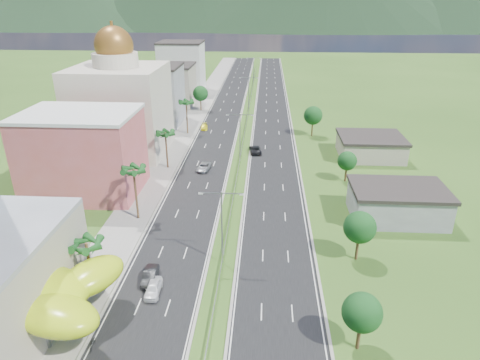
# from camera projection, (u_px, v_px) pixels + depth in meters

# --- Properties ---
(ground) EXTENTS (500.00, 500.00, 0.00)m
(ground) POSITION_uv_depth(u_px,v_px,m) (214.00, 310.00, 51.34)
(ground) COLOR #2D5119
(ground) RESTS_ON ground
(road_left) EXTENTS (11.00, 260.00, 0.04)m
(road_left) POSITION_uv_depth(u_px,v_px,m) (224.00, 115.00, 134.10)
(road_left) COLOR black
(road_left) RESTS_ON ground
(road_right) EXTENTS (11.00, 260.00, 0.04)m
(road_right) POSITION_uv_depth(u_px,v_px,m) (272.00, 116.00, 133.25)
(road_right) COLOR black
(road_right) RESTS_ON ground
(sidewalk_left) EXTENTS (7.00, 260.00, 0.12)m
(sidewalk_left) POSITION_uv_depth(u_px,v_px,m) (194.00, 114.00, 134.62)
(sidewalk_left) COLOR gray
(sidewalk_left) RESTS_ON ground
(median_guardrail) EXTENTS (0.10, 216.06, 0.76)m
(median_guardrail) POSITION_uv_depth(u_px,v_px,m) (245.00, 130.00, 116.96)
(median_guardrail) COLOR gray
(median_guardrail) RESTS_ON ground
(streetlight_median_b) EXTENTS (6.04, 0.25, 11.00)m
(streetlight_median_b) POSITION_uv_depth(u_px,v_px,m) (222.00, 220.00, 57.79)
(streetlight_median_b) COLOR gray
(streetlight_median_b) RESTS_ON ground
(streetlight_median_c) EXTENTS (6.04, 0.25, 11.00)m
(streetlight_median_c) POSITION_uv_depth(u_px,v_px,m) (240.00, 133.00, 94.39)
(streetlight_median_c) COLOR gray
(streetlight_median_c) RESTS_ON ground
(streetlight_median_d) EXTENTS (6.04, 0.25, 11.00)m
(streetlight_median_d) POSITION_uv_depth(u_px,v_px,m) (249.00, 91.00, 135.56)
(streetlight_median_d) COLOR gray
(streetlight_median_d) RESTS_ON ground
(streetlight_median_e) EXTENTS (6.04, 0.25, 11.00)m
(streetlight_median_e) POSITION_uv_depth(u_px,v_px,m) (253.00, 68.00, 176.73)
(streetlight_median_e) COLOR gray
(streetlight_median_e) RESTS_ON ground
(lime_canopy) EXTENTS (18.00, 15.00, 7.40)m
(lime_canopy) POSITION_uv_depth(u_px,v_px,m) (28.00, 291.00, 46.81)
(lime_canopy) COLOR #B0CF14
(lime_canopy) RESTS_ON ground
(pink_shophouse) EXTENTS (20.00, 15.00, 15.00)m
(pink_shophouse) POSITION_uv_depth(u_px,v_px,m) (83.00, 155.00, 79.21)
(pink_shophouse) COLOR #C1544F
(pink_shophouse) RESTS_ON ground
(domed_building) EXTENTS (20.00, 20.00, 28.70)m
(domed_building) POSITION_uv_depth(u_px,v_px,m) (121.00, 105.00, 98.71)
(domed_building) COLOR beige
(domed_building) RESTS_ON ground
(midrise_grey) EXTENTS (16.00, 15.00, 16.00)m
(midrise_grey) POSITION_uv_depth(u_px,v_px,m) (153.00, 96.00, 122.87)
(midrise_grey) COLOR gray
(midrise_grey) RESTS_ON ground
(midrise_beige) EXTENTS (16.00, 15.00, 13.00)m
(midrise_beige) POSITION_uv_depth(u_px,v_px,m) (169.00, 86.00, 143.60)
(midrise_beige) COLOR #A69E88
(midrise_beige) RESTS_ON ground
(midrise_white) EXTENTS (16.00, 15.00, 18.00)m
(midrise_white) POSITION_uv_depth(u_px,v_px,m) (182.00, 68.00, 163.64)
(midrise_white) COLOR silver
(midrise_white) RESTS_ON ground
(shed_near) EXTENTS (15.00, 10.00, 5.00)m
(shed_near) POSITION_uv_depth(u_px,v_px,m) (397.00, 204.00, 71.63)
(shed_near) COLOR gray
(shed_near) RESTS_ON ground
(shed_far) EXTENTS (14.00, 12.00, 4.40)m
(shed_far) POSITION_uv_depth(u_px,v_px,m) (370.00, 147.00, 99.08)
(shed_far) COLOR #A69E88
(shed_far) RESTS_ON ground
(palm_tree_b) EXTENTS (3.60, 3.60, 8.10)m
(palm_tree_b) POSITION_uv_depth(u_px,v_px,m) (86.00, 247.00, 51.23)
(palm_tree_b) COLOR #47301C
(palm_tree_b) RESTS_ON ground
(palm_tree_c) EXTENTS (3.60, 3.60, 9.60)m
(palm_tree_c) POSITION_uv_depth(u_px,v_px,m) (134.00, 172.00, 68.95)
(palm_tree_c) COLOR #47301C
(palm_tree_c) RESTS_ON ground
(palm_tree_d) EXTENTS (3.60, 3.60, 8.60)m
(palm_tree_d) POSITION_uv_depth(u_px,v_px,m) (165.00, 135.00, 90.38)
(palm_tree_d) COLOR #47301C
(palm_tree_d) RESTS_ON ground
(palm_tree_e) EXTENTS (3.60, 3.60, 9.40)m
(palm_tree_e) POSITION_uv_depth(u_px,v_px,m) (186.00, 103.00, 112.94)
(palm_tree_e) COLOR #47301C
(palm_tree_e) RESTS_ON ground
(leafy_tree_lfar) EXTENTS (4.90, 4.90, 8.05)m
(leafy_tree_lfar) POSITION_uv_depth(u_px,v_px,m) (200.00, 94.00, 136.91)
(leafy_tree_lfar) COLOR #47301C
(leafy_tree_lfar) RESTS_ON ground
(leafy_tree_ra) EXTENTS (4.20, 4.20, 6.90)m
(leafy_tree_ra) POSITION_uv_depth(u_px,v_px,m) (362.00, 313.00, 43.95)
(leafy_tree_ra) COLOR #47301C
(leafy_tree_ra) RESTS_ON ground
(leafy_tree_rb) EXTENTS (4.55, 4.55, 7.47)m
(leafy_tree_rb) POSITION_uv_depth(u_px,v_px,m) (360.00, 227.00, 59.17)
(leafy_tree_rb) COLOR #47301C
(leafy_tree_rb) RESTS_ON ground
(leafy_tree_rc) EXTENTS (3.85, 3.85, 6.33)m
(leafy_tree_rc) POSITION_uv_depth(u_px,v_px,m) (347.00, 161.00, 84.94)
(leafy_tree_rc) COLOR #47301C
(leafy_tree_rc) RESTS_ON ground
(leafy_tree_rd) EXTENTS (4.90, 4.90, 8.05)m
(leafy_tree_rd) POSITION_uv_depth(u_px,v_px,m) (313.00, 116.00, 112.14)
(leafy_tree_rd) COLOR #47301C
(leafy_tree_rd) RESTS_ON ground
(mountain_ridge) EXTENTS (860.00, 140.00, 90.00)m
(mountain_ridge) POSITION_uv_depth(u_px,v_px,m) (319.00, 29.00, 459.66)
(mountain_ridge) COLOR black
(mountain_ridge) RESTS_ON ground
(car_white_near_left) EXTENTS (1.91, 4.46, 1.50)m
(car_white_near_left) POSITION_uv_depth(u_px,v_px,m) (153.00, 288.00, 53.91)
(car_white_near_left) COLOR white
(car_white_near_left) RESTS_ON road_left
(car_dark_left) EXTENTS (1.81, 4.73, 1.54)m
(car_dark_left) POSITION_uv_depth(u_px,v_px,m) (150.00, 276.00, 56.28)
(car_dark_left) COLOR black
(car_dark_left) RESTS_ON road_left
(car_silver_mid_left) EXTENTS (2.96, 5.36, 1.42)m
(car_silver_mid_left) POSITION_uv_depth(u_px,v_px,m) (204.00, 167.00, 91.78)
(car_silver_mid_left) COLOR #93969A
(car_silver_mid_left) RESTS_ON road_left
(car_yellow_far_left) EXTENTS (2.25, 4.58, 1.28)m
(car_yellow_far_left) POSITION_uv_depth(u_px,v_px,m) (204.00, 127.00, 119.79)
(car_yellow_far_left) COLOR yellow
(car_yellow_far_left) RESTS_ON road_left
(car_dark_far_right) EXTENTS (3.36, 5.89, 1.55)m
(car_dark_far_right) POSITION_uv_depth(u_px,v_px,m) (255.00, 149.00, 101.99)
(car_dark_far_right) COLOR black
(car_dark_far_right) RESTS_ON road_right
(motorcycle) EXTENTS (0.77, 2.01, 1.25)m
(motorcycle) POSITION_uv_depth(u_px,v_px,m) (92.00, 343.00, 45.62)
(motorcycle) COLOR black
(motorcycle) RESTS_ON road_left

